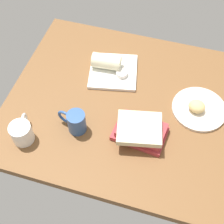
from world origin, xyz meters
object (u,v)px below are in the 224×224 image
object	(u,v)px
round_plate	(199,109)
sauce_cup	(122,73)
square_plate	(113,71)
breakfast_wrap	(106,62)
book_stack	(140,131)
second_mug	(22,132)
scone_pastry	(197,106)
coffee_mug	(76,122)

from	to	relation	value
round_plate	sauce_cup	xyz separation A→B (cm)	(37.79, -8.73, 2.07)
square_plate	breakfast_wrap	world-z (taller)	breakfast_wrap
book_stack	square_plate	bearing A→B (deg)	-56.24
square_plate	second_mug	size ratio (longest dim) A/B	1.65
scone_pastry	breakfast_wrap	bearing A→B (deg)	-16.18
breakfast_wrap	book_stack	xyz separation A→B (cm)	(-24.23, 31.89, -1.34)
square_plate	sauce_cup	world-z (taller)	sauce_cup
round_plate	coffee_mug	world-z (taller)	coffee_mug
sauce_cup	round_plate	bearing A→B (deg)	166.99
breakfast_wrap	coffee_mug	size ratio (longest dim) A/B	1.05
sauce_cup	second_mug	distance (cm)	53.12
book_stack	coffee_mug	xyz separation A→B (cm)	(26.56, 4.15, 1.38)
square_plate	sauce_cup	bearing A→B (deg)	160.67
breakfast_wrap	second_mug	size ratio (longest dim) A/B	1.00
sauce_cup	scone_pastry	bearing A→B (deg)	164.58
round_plate	coffee_mug	xyz separation A→B (cm)	(48.68, 24.31, 4.51)
sauce_cup	breakfast_wrap	world-z (taller)	breakfast_wrap
square_plate	breakfast_wrap	distance (cm)	5.95
breakfast_wrap	coffee_mug	distance (cm)	36.12
scone_pastry	second_mug	size ratio (longest dim) A/B	0.54
breakfast_wrap	sauce_cup	bearing A→B (deg)	66.64
round_plate	square_plate	world-z (taller)	square_plate
scone_pastry	second_mug	distance (cm)	74.62
book_stack	coffee_mug	bearing A→B (deg)	8.88
square_plate	coffee_mug	distance (cm)	35.52
round_plate	coffee_mug	bearing A→B (deg)	26.54
round_plate	breakfast_wrap	bearing A→B (deg)	-14.20
round_plate	scone_pastry	xyz separation A→B (cm)	(1.42, 1.30, 3.06)
round_plate	sauce_cup	world-z (taller)	sauce_cup
round_plate	breakfast_wrap	xyz separation A→B (cm)	(46.35, -11.73, 4.47)
scone_pastry	sauce_cup	distance (cm)	37.75
round_plate	coffee_mug	size ratio (longest dim) A/B	1.85
scone_pastry	book_stack	distance (cm)	28.00
sauce_cup	breakfast_wrap	xyz separation A→B (cm)	(8.56, -3.00, 2.40)
square_plate	book_stack	size ratio (longest dim) A/B	0.98
scone_pastry	round_plate	bearing A→B (deg)	-137.48
breakfast_wrap	book_stack	distance (cm)	40.07
breakfast_wrap	second_mug	distance (cm)	51.43
round_plate	sauce_cup	size ratio (longest dim) A/B	4.32
round_plate	scone_pastry	distance (cm)	3.62
round_plate	scone_pastry	world-z (taller)	scone_pastry
coffee_mug	second_mug	world-z (taller)	coffee_mug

